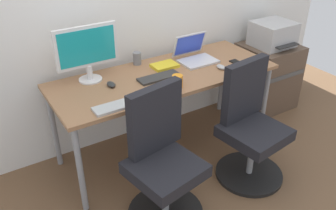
# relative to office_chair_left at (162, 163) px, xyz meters

# --- Properties ---
(ground_plane) EXTENTS (5.28, 5.28, 0.00)m
(ground_plane) POSITION_rel_office_chair_left_xyz_m (0.39, 0.60, -0.42)
(ground_plane) COLOR brown
(desk) EXTENTS (1.83, 0.71, 0.75)m
(desk) POSITION_rel_office_chair_left_xyz_m (0.39, 0.60, 0.26)
(desk) COLOR #996B47
(desk) RESTS_ON ground
(office_chair_left) EXTENTS (0.54, 0.54, 0.94)m
(office_chair_left) POSITION_rel_office_chair_left_xyz_m (0.00, 0.00, 0.00)
(office_chair_left) COLOR black
(office_chair_left) RESTS_ON ground
(office_chair_right) EXTENTS (0.54, 0.54, 0.94)m
(office_chair_right) POSITION_rel_office_chair_left_xyz_m (0.80, 0.00, 0.00)
(office_chair_right) COLOR black
(office_chair_right) RESTS_ON ground
(side_cabinet) EXTENTS (0.53, 0.52, 0.68)m
(side_cabinet) POSITION_rel_office_chair_left_xyz_m (1.73, 0.73, -0.09)
(side_cabinet) COLOR brown
(side_cabinet) RESTS_ON ground
(printer) EXTENTS (0.38, 0.40, 0.24)m
(printer) POSITION_rel_office_chair_left_xyz_m (1.73, 0.73, 0.37)
(printer) COLOR #B7B7B7
(printer) RESTS_ON side_cabinet
(desktop_monitor) EXTENTS (0.48, 0.18, 0.43)m
(desktop_monitor) POSITION_rel_office_chair_left_xyz_m (-0.16, 0.81, 0.57)
(desktop_monitor) COLOR silver
(desktop_monitor) RESTS_ON desk
(open_laptop) EXTENTS (0.31, 0.29, 0.22)m
(open_laptop) POSITION_rel_office_chair_left_xyz_m (0.76, 0.71, 0.38)
(open_laptop) COLOR silver
(open_laptop) RESTS_ON desk
(keyboard_by_monitor) EXTENTS (0.34, 0.12, 0.02)m
(keyboard_by_monitor) POSITION_rel_office_chair_left_xyz_m (-0.15, 0.32, 0.33)
(keyboard_by_monitor) COLOR #B7B7B7
(keyboard_by_monitor) RESTS_ON desk
(keyboard_by_laptop) EXTENTS (0.34, 0.12, 0.02)m
(keyboard_by_laptop) POSITION_rel_office_chair_left_xyz_m (0.31, 0.56, 0.33)
(keyboard_by_laptop) COLOR #2D2D2D
(keyboard_by_laptop) RESTS_ON desk
(mouse_by_monitor) EXTENTS (0.06, 0.10, 0.03)m
(mouse_by_monitor) POSITION_rel_office_chair_left_xyz_m (-0.06, 0.63, 0.34)
(mouse_by_monitor) COLOR #2D2D2D
(mouse_by_monitor) RESTS_ON desk
(mouse_by_laptop) EXTENTS (0.06, 0.10, 0.03)m
(mouse_by_laptop) POSITION_rel_office_chair_left_xyz_m (0.84, 0.44, 0.34)
(mouse_by_laptop) COLOR #B7B7B7
(mouse_by_laptop) RESTS_ON desk
(coffee_mug) EXTENTS (0.08, 0.08, 0.09)m
(coffee_mug) POSITION_rel_office_chair_left_xyz_m (0.36, 0.36, 0.37)
(coffee_mug) COLOR orange
(coffee_mug) RESTS_ON desk
(pen_cup) EXTENTS (0.07, 0.07, 0.10)m
(pen_cup) POSITION_rel_office_chair_left_xyz_m (0.30, 0.89, 0.38)
(pen_cup) COLOR slate
(pen_cup) RESTS_ON desk
(phone_near_monitor) EXTENTS (0.07, 0.14, 0.01)m
(phone_near_monitor) POSITION_rel_office_chair_left_xyz_m (1.03, 0.45, 0.33)
(phone_near_monitor) COLOR black
(phone_near_monitor) RESTS_ON desk
(notebook) EXTENTS (0.21, 0.15, 0.03)m
(notebook) POSITION_rel_office_chair_left_xyz_m (0.46, 0.71, 0.34)
(notebook) COLOR yellow
(notebook) RESTS_ON desk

